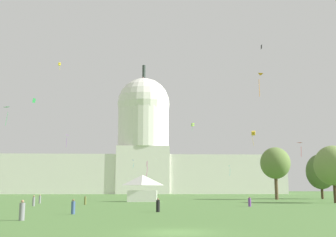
% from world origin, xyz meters
% --- Properties ---
extents(ground_plane, '(800.00, 800.00, 0.00)m').
position_xyz_m(ground_plane, '(0.00, 0.00, 0.00)').
color(ground_plane, '#4C7538').
extents(capitol_building, '(145.27, 27.69, 68.68)m').
position_xyz_m(capitol_building, '(-3.63, 190.31, 20.35)').
color(capitol_building, silver).
rests_on(capitol_building, ground_plane).
extents(event_tent, '(6.52, 4.72, 5.50)m').
position_xyz_m(event_tent, '(-2.61, 60.87, 2.81)').
color(event_tent, white).
rests_on(event_tent, ground_plane).
extents(tree_east_far, '(8.37, 8.50, 12.96)m').
position_xyz_m(tree_east_far, '(30.42, 75.95, 8.96)').
color(tree_east_far, brown).
rests_on(tree_east_far, ground_plane).
extents(tree_east_near, '(10.55, 10.45, 11.82)m').
position_xyz_m(tree_east_near, '(44.52, 81.92, 7.15)').
color(tree_east_near, '#42301E').
rests_on(tree_east_near, ground_plane).
extents(tree_east_mid, '(7.78, 8.23, 10.84)m').
position_xyz_m(tree_east_mid, '(33.71, 50.88, 7.02)').
color(tree_east_mid, '#42301E').
rests_on(tree_east_mid, ground_plane).
extents(person_denim_deep_crowd, '(0.59, 0.59, 1.57)m').
position_xyz_m(person_denim_deep_crowd, '(-9.58, 18.86, 0.71)').
color(person_denim_deep_crowd, '#3D5684').
rests_on(person_denim_deep_crowd, ground_plane).
extents(person_purple_front_left, '(0.53, 0.53, 1.45)m').
position_xyz_m(person_purple_front_left, '(13.85, 36.69, 0.65)').
color(person_purple_front_left, '#703D93').
rests_on(person_purple_front_left, ground_plane).
extents(person_black_lawn_far_right, '(0.57, 0.57, 1.59)m').
position_xyz_m(person_black_lawn_far_right, '(-0.46, 22.58, 0.71)').
color(person_black_lawn_far_right, black).
rests_on(person_black_lawn_far_right, ground_plane).
extents(person_grey_mid_center, '(0.40, 0.40, 1.61)m').
position_xyz_m(person_grey_mid_center, '(-21.44, 52.31, 0.74)').
color(person_grey_mid_center, gray).
rests_on(person_grey_mid_center, ground_plane).
extents(person_grey_front_right, '(0.45, 0.45, 1.65)m').
position_xyz_m(person_grey_front_right, '(-19.31, 39.97, 0.76)').
color(person_grey_front_right, gray).
rests_on(person_grey_front_right, ground_plane).
extents(person_grey_lawn_far_left, '(0.51, 0.51, 1.73)m').
position_xyz_m(person_grey_lawn_far_left, '(-12.43, 10.24, 0.78)').
color(person_grey_lawn_far_left, gray).
rests_on(person_grey_lawn_far_left, ground_plane).
extents(person_olive_near_tree_west, '(0.49, 0.49, 1.44)m').
position_xyz_m(person_olive_near_tree_west, '(-12.10, 45.05, 0.65)').
color(person_olive_near_tree_west, olive).
rests_on(person_olive_near_tree_west, ground_plane).
extents(kite_green_mid, '(1.74, 1.34, 4.40)m').
position_xyz_m(kite_green_mid, '(-34.10, 69.91, 20.95)').
color(kite_green_mid, green).
extents(kite_turquoise_low, '(0.95, 1.20, 3.70)m').
position_xyz_m(kite_turquoise_low, '(33.34, 146.09, 11.47)').
color(kite_turquoise_low, teal).
extents(kite_white_low, '(1.55, 1.69, 0.20)m').
position_xyz_m(kite_white_low, '(2.35, 167.75, 15.89)').
color(kite_white_low, white).
extents(kite_red_low, '(1.25, 0.87, 3.01)m').
position_xyz_m(kite_red_low, '(33.39, 65.70, 12.54)').
color(kite_red_low, red).
extents(kite_black_mid, '(0.14, 0.86, 0.83)m').
position_xyz_m(kite_black_mid, '(20.70, 50.77, 30.38)').
color(kite_black_mid, black).
extents(kite_yellow_high, '(1.07, 1.07, 2.75)m').
position_xyz_m(kite_yellow_high, '(-33.25, 117.85, 46.62)').
color(kite_yellow_high, yellow).
extents(kite_gold_low, '(1.17, 1.23, 3.76)m').
position_xyz_m(kite_gold_low, '(24.75, 74.50, 16.30)').
color(kite_gold_low, gold).
extents(kite_violet_mid, '(1.22, 1.41, 3.90)m').
position_xyz_m(kite_violet_mid, '(-28.36, 109.33, 19.41)').
color(kite_violet_mid, purple).
extents(kite_lime_mid, '(1.28, 1.26, 2.91)m').
position_xyz_m(kite_lime_mid, '(15.05, 123.23, 25.87)').
color(kite_lime_mid, '#8CD133').
extents(kite_magenta_low, '(0.43, 0.78, 4.02)m').
position_xyz_m(kite_magenta_low, '(-1.72, 66.95, 7.76)').
color(kite_magenta_low, '#D1339E').
extents(kite_orange_mid, '(0.84, 1.14, 3.96)m').
position_xyz_m(kite_orange_mid, '(16.68, 39.55, 21.17)').
color(kite_orange_mid, orange).
extents(kite_blue_low, '(0.90, 1.56, 2.57)m').
position_xyz_m(kite_blue_low, '(-6.39, 130.81, 12.66)').
color(kite_blue_low, blue).
extents(kite_pink_high, '(1.14, 1.65, 3.32)m').
position_xyz_m(kite_pink_high, '(-4.07, 158.91, 52.74)').
color(kite_pink_high, pink).
extents(kite_green_mid_b, '(1.01, 0.76, 1.42)m').
position_xyz_m(kite_green_mid_b, '(-36.33, 99.02, 29.24)').
color(kite_green_mid_b, green).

